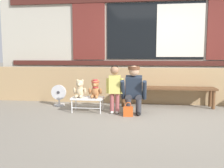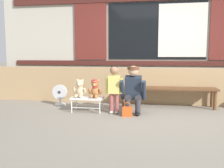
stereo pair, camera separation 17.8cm
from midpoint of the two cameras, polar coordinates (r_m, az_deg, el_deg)
The scene contains 11 objects.
ground_plane at distance 4.67m, azimuth 11.02°, elevation -7.76°, with size 60.00×60.00×0.00m, color gray.
brick_low_wall at distance 5.99m, azimuth 10.80°, elevation -0.41°, with size 8.07×0.25×0.85m, color tan.
shop_facade at distance 6.48m, azimuth 11.00°, elevation 11.25°, with size 8.23×0.26×3.34m.
wooden_bench_long at distance 5.65m, azimuth 13.63°, elevation -1.45°, with size 2.10×0.40×0.44m.
small_display_bench at distance 5.08m, azimuth -4.70°, elevation -3.40°, with size 0.64×0.36×0.30m.
teddy_bear_plain at distance 5.09m, azimuth -6.46°, elevation -1.15°, with size 0.28×0.26×0.36m.
teddy_bear_with_hat at distance 5.01m, azimuth -2.94°, elevation -1.14°, with size 0.28×0.27×0.36m.
child_standing at distance 4.86m, azimuth 1.55°, elevation 0.04°, with size 0.35×0.18×0.96m.
adult_crouching at distance 4.89m, azimuth 6.08°, elevation -1.27°, with size 0.50×0.49×0.95m.
handbag_on_ground at distance 4.72m, azimuth 4.62°, elevation -6.30°, with size 0.18×0.11×0.27m.
floor_fan at distance 5.79m, azimuth -11.06°, elevation -2.52°, with size 0.34×0.24×0.48m.
Camera 2 is at (-0.04, -4.51, 1.16)m, focal length 39.66 mm.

